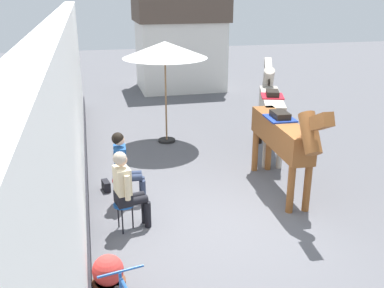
% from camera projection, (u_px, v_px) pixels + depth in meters
% --- Properties ---
extents(ground_plane, '(40.00, 40.00, 0.00)m').
position_uv_depth(ground_plane, '(190.00, 159.00, 10.21)').
color(ground_plane, '#56565B').
extents(pub_facade_wall, '(0.34, 14.00, 3.40)m').
position_uv_depth(pub_facade_wall, '(71.00, 122.00, 7.75)').
color(pub_facade_wall, white).
rests_on(pub_facade_wall, ground_plane).
extents(distant_cottage, '(3.40, 2.60, 3.50)m').
position_uv_depth(distant_cottage, '(180.00, 43.00, 16.87)').
color(distant_cottage, silver).
rests_on(distant_cottage, ground_plane).
extents(seated_visitor_near, '(0.61, 0.48, 1.39)m').
position_uv_depth(seated_visitor_near, '(127.00, 187.00, 7.02)').
color(seated_visitor_near, '#194C99').
rests_on(seated_visitor_near, ground_plane).
extents(seated_visitor_far, '(0.61, 0.49, 1.39)m').
position_uv_depth(seated_visitor_far, '(124.00, 164.00, 7.90)').
color(seated_visitor_far, red).
rests_on(seated_visitor_far, ground_plane).
extents(saddled_horse_near, '(0.54, 3.00, 2.06)m').
position_uv_depth(saddled_horse_near, '(283.00, 136.00, 8.24)').
color(saddled_horse_near, brown).
rests_on(saddled_horse_near, ground_plane).
extents(saddled_horse_far, '(1.23, 2.88, 2.06)m').
position_uv_depth(saddled_horse_far, '(271.00, 105.00, 10.39)').
color(saddled_horse_far, '#B2A899').
rests_on(saddled_horse_far, ground_plane).
extents(flower_planter_near, '(0.43, 0.43, 0.64)m').
position_uv_depth(flower_planter_near, '(109.00, 277.00, 5.52)').
color(flower_planter_near, brown).
rests_on(flower_planter_near, ground_plane).
extents(cafe_parasol, '(2.10, 2.10, 2.58)m').
position_uv_depth(cafe_parasol, '(165.00, 50.00, 10.62)').
color(cafe_parasol, black).
rests_on(cafe_parasol, ground_plane).
extents(satchel_bag, '(0.17, 0.30, 0.20)m').
position_uv_depth(satchel_bag, '(106.00, 186.00, 8.62)').
color(satchel_bag, black).
rests_on(satchel_bag, ground_plane).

